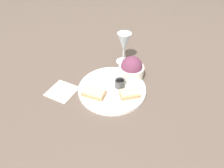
# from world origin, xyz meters

# --- Properties ---
(ground_plane) EXTENTS (4.00, 4.00, 0.00)m
(ground_plane) POSITION_xyz_m (0.00, 0.00, 0.00)
(ground_plane) COLOR brown
(dinner_plate) EXTENTS (0.30, 0.30, 0.01)m
(dinner_plate) POSITION_xyz_m (0.00, 0.00, 0.01)
(dinner_plate) COLOR white
(dinner_plate) RESTS_ON ground_plane
(salad_bowl) EXTENTS (0.12, 0.12, 0.10)m
(salad_bowl) POSITION_xyz_m (0.05, 0.11, 0.05)
(salad_bowl) COLOR silver
(salad_bowl) RESTS_ON dinner_plate
(sauce_ramekin) EXTENTS (0.05, 0.05, 0.04)m
(sauce_ramekin) POSITION_xyz_m (0.03, 0.02, 0.03)
(sauce_ramekin) COLOR #4C4C4C
(sauce_ramekin) RESTS_ON dinner_plate
(cheese_toast_near) EXTENTS (0.10, 0.06, 0.03)m
(cheese_toast_near) POSITION_xyz_m (-0.05, -0.07, 0.03)
(cheese_toast_near) COLOR tan
(cheese_toast_near) RESTS_ON dinner_plate
(cheese_toast_far) EXTENTS (0.09, 0.08, 0.03)m
(cheese_toast_far) POSITION_xyz_m (0.09, -0.02, 0.03)
(cheese_toast_far) COLOR tan
(cheese_toast_far) RESTS_ON dinner_plate
(wine_glass) EXTENTS (0.07, 0.07, 0.16)m
(wine_glass) POSITION_xyz_m (-0.03, 0.23, 0.11)
(wine_glass) COLOR silver
(wine_glass) RESTS_ON ground_plane
(napkin) EXTENTS (0.12, 0.12, 0.01)m
(napkin) POSITION_xyz_m (-0.20, -0.10, 0.00)
(napkin) COLOR beige
(napkin) RESTS_ON ground_plane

